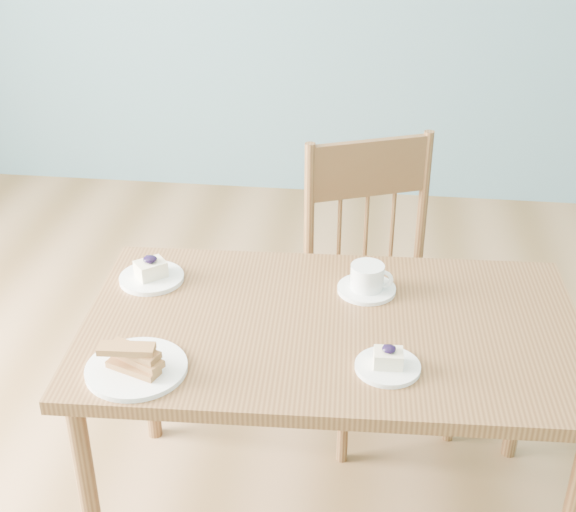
{
  "coord_description": "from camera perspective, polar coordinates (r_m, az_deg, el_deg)",
  "views": [
    {
      "loc": [
        0.25,
        -1.41,
        1.77
      ],
      "look_at": [
        0.03,
        0.3,
        0.82
      ],
      "focal_mm": 50.0,
      "sensor_mm": 36.0,
      "label": 1
    }
  ],
  "objects": [
    {
      "name": "room",
      "position": [
        1.49,
        -2.74,
        12.57
      ],
      "size": [
        5.01,
        5.01,
        2.71
      ],
      "color": "#A4774C",
      "rests_on": "ground"
    },
    {
      "name": "dining_table",
      "position": [
        2.03,
        3.08,
        -6.35
      ],
      "size": [
        1.27,
        0.76,
        0.66
      ],
      "rotation": [
        0.0,
        0.0,
        0.05
      ],
      "color": "brown",
      "rests_on": "ground"
    },
    {
      "name": "dining_chair",
      "position": [
        2.51,
        6.5,
        -2.32
      ],
      "size": [
        0.54,
        0.53,
        0.92
      ],
      "rotation": [
        0.0,
        0.0,
        0.39
      ],
      "color": "brown",
      "rests_on": "ground"
    },
    {
      "name": "cheesecake_plate_near",
      "position": [
        1.84,
        7.12,
        -7.57
      ],
      "size": [
        0.15,
        0.15,
        0.06
      ],
      "rotation": [
        0.0,
        0.0,
        0.05
      ],
      "color": "white",
      "rests_on": "dining_table"
    },
    {
      "name": "cheesecake_plate_far",
      "position": [
        2.19,
        -9.69,
        -1.28
      ],
      "size": [
        0.17,
        0.17,
        0.07
      ],
      "rotation": [
        0.0,
        0.0,
        0.69
      ],
      "color": "white",
      "rests_on": "dining_table"
    },
    {
      "name": "coffee_cup",
      "position": [
        2.11,
        5.68,
        -1.73
      ],
      "size": [
        0.15,
        0.15,
        0.08
      ],
      "rotation": [
        0.0,
        0.0,
        -0.18
      ],
      "color": "white",
      "rests_on": "dining_table"
    },
    {
      "name": "biscotti_plate",
      "position": [
        1.85,
        -10.78,
        -7.47
      ],
      "size": [
        0.23,
        0.23,
        0.08
      ],
      "rotation": [
        0.0,
        0.0,
        -0.32
      ],
      "color": "white",
      "rests_on": "dining_table"
    }
  ]
}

